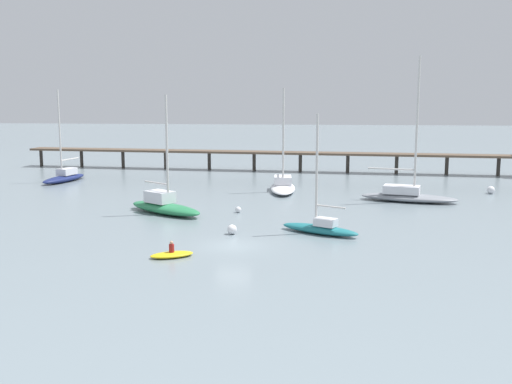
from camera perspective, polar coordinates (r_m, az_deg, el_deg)
name	(u,v)px	position (r m, az deg, el deg)	size (l,w,h in m)	color
ground_plane	(233,246)	(43.26, -2.23, -5.22)	(400.00, 400.00, 0.00)	gray
pier	(348,151)	(85.91, 8.87, 3.94)	(77.65, 8.53, 6.16)	brown
sailboat_teal	(320,226)	(47.12, 6.24, -3.29)	(6.66, 4.56, 9.49)	#1E727A
sailboat_green	(164,205)	(55.79, -8.88, -1.25)	(8.85, 7.14, 10.99)	#287F4C
sailboat_navy	(64,176)	(79.90, -18.05, 1.49)	(3.77, 8.41, 11.73)	navy
sailboat_white	(283,185)	(68.42, 2.61, 0.68)	(3.52, 9.70, 11.79)	white
sailboat_gray	(408,194)	(63.39, 14.45, -0.19)	(10.31, 5.22, 14.87)	gray
dinghy_yellow	(172,254)	(40.56, -8.16, -5.98)	(3.23, 2.53, 1.14)	yellow
mooring_buoy_outer	(232,229)	(46.76, -2.34, -3.64)	(0.78, 0.78, 0.78)	silver
mooring_buoy_near	(238,210)	(55.52, -1.74, -1.71)	(0.58, 0.58, 0.58)	silver
mooring_buoy_mid	(491,190)	(71.45, 21.77, 0.18)	(0.87, 0.87, 0.87)	silver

